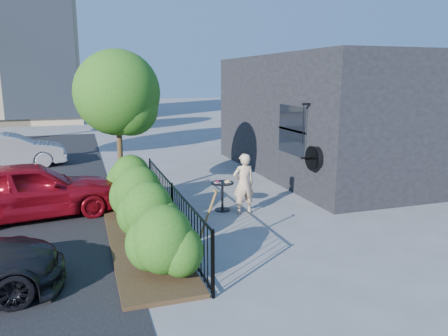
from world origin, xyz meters
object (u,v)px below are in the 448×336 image
object	(u,v)px
cafe_table	(222,191)
woman	(244,184)
shovel	(204,229)
car_silver	(10,150)
patio_tree	(120,98)
car_red	(30,190)

from	to	relation	value
cafe_table	woman	size ratio (longest dim) A/B	0.52
shovel	car_silver	bearing A→B (deg)	113.56
patio_tree	woman	distance (m)	3.87
car_red	car_silver	size ratio (longest dim) A/B	1.05
patio_tree	woman	xyz separation A→B (m)	(2.68, -1.94, -2.02)
patio_tree	woman	world-z (taller)	patio_tree
patio_tree	cafe_table	bearing A→B (deg)	-34.64
car_silver	patio_tree	bearing A→B (deg)	-154.29
shovel	car_red	distance (m)	4.89
woman	car_red	size ratio (longest dim) A/B	0.37
patio_tree	car_red	size ratio (longest dim) A/B	0.98
car_red	woman	bearing A→B (deg)	-113.09
shovel	car_red	xyz separation A→B (m)	(-3.23, 3.67, 0.09)
woman	shovel	world-z (taller)	woman
patio_tree	car_red	distance (m)	3.14
cafe_table	car_silver	size ratio (longest dim) A/B	0.20
woman	car_red	bearing A→B (deg)	-14.83
patio_tree	woman	bearing A→B (deg)	-35.88
woman	car_silver	xyz separation A→B (m)	(-6.20, 7.92, -0.11)
cafe_table	car_silver	world-z (taller)	car_silver
car_red	patio_tree	bearing A→B (deg)	-81.91
patio_tree	car_red	world-z (taller)	patio_tree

